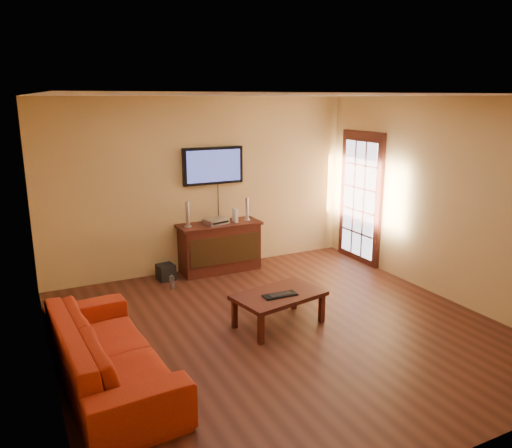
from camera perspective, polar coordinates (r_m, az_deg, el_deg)
ground_plane at (r=6.08m, az=2.75°, el=-11.87°), size 5.00×5.00×0.00m
room_walls at (r=6.10m, az=0.06°, el=4.92°), size 5.00×5.00×5.00m
french_door at (r=8.41m, az=11.83°, el=2.79°), size 0.07×1.02×2.22m
media_console at (r=7.89m, az=-4.16°, el=-2.63°), size 1.31×0.50×0.78m
television at (r=7.82m, az=-4.92°, el=6.65°), size 0.98×0.08×0.58m
coffee_table at (r=6.04m, az=2.63°, el=-8.38°), size 1.16×0.82×0.41m
sofa at (r=5.06m, az=-16.56°, el=-12.69°), size 0.79×2.26×0.87m
speaker_left at (r=7.57m, az=-7.84°, el=1.00°), size 0.11×0.11×0.40m
speaker_right at (r=7.93m, az=-1.05°, el=1.63°), size 0.10×0.10×0.37m
av_receiver at (r=7.76m, az=-4.61°, el=0.32°), size 0.40×0.33×0.08m
game_console at (r=7.85m, az=-2.41°, el=1.02°), size 0.05×0.16×0.22m
subwoofer at (r=7.68m, az=-10.27°, el=-5.44°), size 0.27×0.27×0.24m
bottle at (r=7.31m, az=-9.58°, el=-6.60°), size 0.08×0.08×0.22m
keyboard at (r=5.94m, az=2.78°, el=-8.10°), size 0.42×0.17×0.02m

